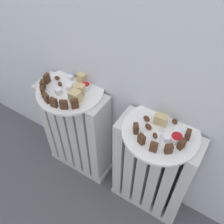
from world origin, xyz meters
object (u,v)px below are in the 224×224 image
object	(u,v)px
plate_left	(70,90)
fork	(161,135)
jam_bowl_left	(86,86)
radiator_right	(151,172)
jam_bowl_right	(177,138)
radiator_left	(77,133)
plate_right	(161,132)

from	to	relation	value
plate_left	fork	world-z (taller)	fork
jam_bowl_left	radiator_right	bearing A→B (deg)	-6.59
jam_bowl_left	fork	bearing A→B (deg)	-8.86
jam_bowl_right	radiator_left	bearing A→B (deg)	178.73
radiator_right	plate_left	distance (m)	0.50
radiator_left	plate_left	size ratio (longest dim) A/B	1.95
radiator_left	plate_left	xyz separation A→B (m)	(0.00, 0.00, 0.29)
plate_left	jam_bowl_right	bearing A→B (deg)	-1.27
radiator_left	fork	distance (m)	0.52
radiator_right	jam_bowl_right	world-z (taller)	jam_bowl_right
radiator_left	fork	world-z (taller)	fork
jam_bowl_left	radiator_left	bearing A→B (deg)	-140.68
jam_bowl_left	plate_right	bearing A→B (deg)	-6.59
plate_left	jam_bowl_left	bearing A→B (deg)	39.32
plate_left	jam_bowl_right	xyz separation A→B (m)	(0.48, -0.01, 0.02)
radiator_right	jam_bowl_left	bearing A→B (deg)	173.41
radiator_left	jam_bowl_right	size ratio (longest dim) A/B	11.91
radiator_right	plate_right	bearing A→B (deg)	0.00
radiator_right	plate_right	world-z (taller)	plate_right
radiator_left	radiator_right	xyz separation A→B (m)	(0.41, 0.00, 0.00)
jam_bowl_right	plate_left	bearing A→B (deg)	178.73
plate_right	radiator_left	bearing A→B (deg)	180.00
plate_left	jam_bowl_left	size ratio (longest dim) A/B	6.75
jam_bowl_right	fork	distance (m)	0.05
radiator_left	plate_right	xyz separation A→B (m)	(0.41, 0.00, 0.29)
fork	plate_right	bearing A→B (deg)	117.94
jam_bowl_right	plate_right	bearing A→B (deg)	170.28
plate_left	fork	distance (m)	0.42
radiator_left	jam_bowl_right	distance (m)	0.57
radiator_left	radiator_right	world-z (taller)	same
radiator_left	jam_bowl_right	xyz separation A→B (m)	(0.48, -0.01, 0.31)
plate_right	jam_bowl_right	size ratio (longest dim) A/B	6.11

